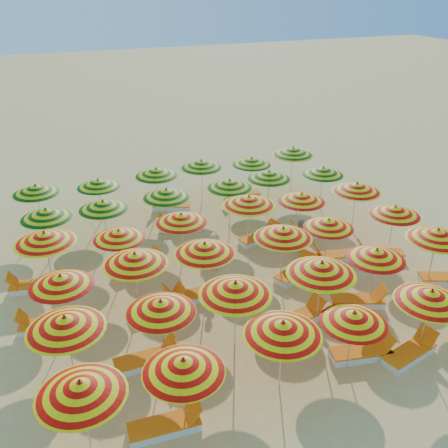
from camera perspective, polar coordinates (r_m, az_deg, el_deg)
The scene contains 58 objects.
ground at distance 18.29m, azimuth 0.59°, elevation -5.14°, with size 120.00×120.00×0.00m, color #E9B767.
umbrella_0 at distance 11.44m, azimuth -16.07°, elevation -17.61°, with size 2.35×2.35×2.10m.
umbrella_1 at distance 11.65m, azimuth -4.65°, elevation -15.84°, with size 2.48×2.48×2.04m.
umbrella_2 at distance 12.59m, azimuth 6.74°, elevation -11.77°, with size 2.33×2.33×2.11m.
umbrella_3 at distance 13.59m, azimuth 14.62°, elevation -10.31°, with size 2.15×2.15×1.89m.
umbrella_4 at distance 14.76m, azimuth 22.59°, elevation -7.64°, with size 1.99×1.99×2.08m.
umbrella_6 at distance 13.25m, azimuth -17.69°, elevation -10.74°, with size 2.62×2.62×2.13m.
umbrella_7 at distance 13.48m, azimuth -7.23°, elevation -9.32°, with size 2.39×2.39×2.01m.
umbrella_8 at distance 13.79m, azimuth 1.31°, elevation -7.38°, with size 2.71×2.71×2.19m.
umbrella_9 at distance 14.92m, azimuth 11.09°, elevation -4.97°, with size 2.29×2.29×2.20m.
umbrella_10 at distance 16.46m, azimuth 17.02°, elevation -3.33°, with size 2.37×2.37×1.97m.
umbrella_11 at distance 18.02m, azimuth 23.22°, elevation -1.11°, with size 2.67×2.67×2.15m.
umbrella_12 at distance 15.21m, azimuth -18.15°, elevation -6.17°, with size 2.34×2.34×1.97m.
umbrella_13 at distance 15.46m, azimuth -10.12°, elevation -3.91°, with size 2.58×2.58×2.14m.
umbrella_14 at distance 15.87m, azimuth -2.21°, elevation -2.78°, with size 2.45×2.45×2.09m.
umbrella_15 at distance 16.86m, azimuth 6.78°, elevation -1.00°, with size 2.64×2.64×2.12m.
umbrella_16 at distance 18.14m, azimuth 11.86°, elevation 0.06°, with size 1.95×1.95×1.92m.
umbrella_17 at distance 19.56m, azimuth 18.95°, elevation 1.44°, with size 2.39×2.39×2.02m.
umbrella_18 at distance 17.39m, azimuth -19.82°, elevation -1.46°, with size 2.66×2.66×2.16m.
umbrella_19 at distance 17.43m, azimuth -11.92°, elevation -1.18°, with size 2.32×2.32×1.89m.
umbrella_20 at distance 18.03m, azimuth -4.91°, elevation 0.68°, with size 2.35×2.35×2.00m.
umbrella_21 at distance 18.99m, azimuth 2.86°, elevation 2.67°, with size 2.33×2.33×2.18m.
umbrella_22 at distance 19.92m, azimuth 8.84°, elevation 3.02°, with size 2.04×2.04×1.99m.
umbrella_23 at distance 21.05m, azimuth 14.93°, elevation 4.06°, with size 2.38×2.38×2.11m.
umbrella_24 at distance 19.40m, azimuth -19.67°, elevation 1.13°, with size 2.46×2.46×2.02m.
umbrella_25 at distance 19.56m, azimuth -13.65°, elevation 2.13°, with size 1.96×1.96×2.00m.
umbrella_26 at distance 20.05m, azimuth -6.61°, elevation 3.50°, with size 2.13×2.13×2.05m.
umbrella_27 at distance 20.75m, azimuth 0.66°, elevation 4.61°, with size 2.11×2.11×2.09m.
umbrella_28 at distance 21.92m, azimuth 5.16°, elevation 5.60°, with size 2.40×2.40×2.04m.
umbrella_29 at distance 22.90m, azimuth 11.24°, elevation 5.96°, with size 2.41×2.41×1.97m.
umbrella_30 at distance 21.73m, azimuth -20.69°, elevation 3.74°, with size 2.12×2.12×2.04m.
umbrella_31 at distance 21.86m, azimuth -14.17°, elevation 4.54°, with size 2.06×2.06×1.93m.
umbrella_32 at distance 22.34m, azimuth -7.73°, elevation 5.89°, with size 2.32×2.32×2.04m.
umbrella_33 at distance 23.09m, azimuth -2.58°, elevation 6.86°, with size 2.24×2.24×2.06m.
umbrella_34 at distance 23.77m, azimuth 3.19°, elevation 7.17°, with size 2.25×2.25×1.95m.
umbrella_35 at distance 24.70m, azimuth 7.89°, elevation 8.23°, with size 2.70×2.70×2.18m.
lounger_0 at distance 12.71m, azimuth -6.63°, elevation -21.91°, with size 1.77×0.69×0.69m.
lounger_1 at distance 14.93m, azimuth 15.49°, elevation -14.00°, with size 1.81×0.92×0.69m.
lounger_2 at distance 15.33m, azimuth 20.50°, elevation -13.64°, with size 1.82×0.96×0.69m.
lounger_4 at distance 14.37m, azimuth -8.78°, elevation -15.07°, with size 1.73×0.59×0.69m.
lounger_5 at distance 15.81m, azimuth 8.60°, elevation -10.56°, with size 1.80×0.86×0.69m.
lounger_6 at distance 16.95m, azimuth 15.12°, elevation -8.43°, with size 1.82×1.21×0.69m.
lounger_7 at distance 19.09m, azimuth 24.03°, elevation -5.71°, with size 1.82×1.21×0.69m.
lounger_8 at distance 16.27m, azimuth -19.55°, elevation -10.83°, with size 1.82×0.94×0.69m.
lounger_9 at distance 16.31m, azimuth -7.37°, elevation -9.17°, with size 1.77×0.70×0.69m.
lounger_10 at distance 16.61m, azimuth -4.06°, elevation -8.25°, with size 1.76×0.68×0.69m.
lounger_11 at distance 17.98m, azimuth 8.16°, elevation -5.49°, with size 1.82×1.24×0.69m.
lounger_12 at distance 19.21m, azimuth 12.49°, elevation -3.62°, with size 1.81×0.91×0.69m.
lounger_13 at distance 19.78m, azimuth 17.31°, elevation -3.31°, with size 1.83×1.16×0.69m.
lounger_14 at distance 18.26m, azimuth -20.84°, elevation -6.61°, with size 1.80×0.86×0.69m.
lounger_15 at distance 18.36m, azimuth -9.72°, elevation -4.87°, with size 1.82×0.98×0.69m.
lounger_16 at distance 20.13m, azimuth 4.11°, elevation -1.51°, with size 1.82×0.96×0.69m.
lounger_17 at distance 20.78m, azimuth 9.86°, elevation -0.92°, with size 1.80×0.83×0.69m.
lounger_18 at distance 21.02m, azimuth -5.19°, elevation -0.26°, with size 1.83×1.11×0.69m.
lounger_19 at distance 22.91m, azimuth -6.13°, elevation 2.06°, with size 1.82×1.21×0.69m.
lounger_20 at distance 23.94m, azimuth 1.99°, elevation 3.32°, with size 1.78×0.76×0.69m.
beachgoer_b at distance 19.21m, azimuth 8.82°, elevation -1.45°, with size 0.67×0.52×1.37m, color tan.
beachgoer_a at distance 17.90m, azimuth -1.21°, elevation -3.14°, with size 0.54×0.36×1.49m, color tan.
Camera 1 is at (-5.99, -14.33, 9.65)m, focal length 40.00 mm.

